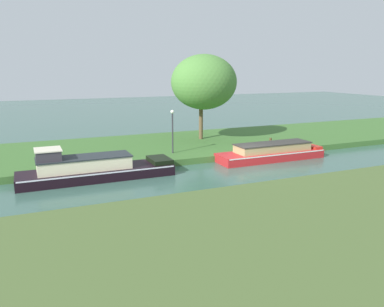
{
  "coord_description": "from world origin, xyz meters",
  "views": [
    {
      "loc": [
        -12.16,
        -19.31,
        5.84
      ],
      "look_at": [
        -3.19,
        1.2,
        0.9
      ],
      "focal_mm": 36.03,
      "sensor_mm": 36.0,
      "label": 1
    }
  ],
  "objects_px": {
    "willow_tree_left": "(204,82)",
    "lamp_post": "(172,126)",
    "black_narrowboat": "(93,169)",
    "mooring_post_near": "(270,143)",
    "red_barge": "(271,152)"
  },
  "relations": [
    {
      "from": "red_barge",
      "to": "mooring_post_near",
      "type": "bearing_deg",
      "value": 57.52
    },
    {
      "from": "red_barge",
      "to": "willow_tree_left",
      "type": "height_order",
      "value": "willow_tree_left"
    },
    {
      "from": "red_barge",
      "to": "black_narrowboat",
      "type": "xyz_separation_m",
      "value": [
        -11.53,
        0.0,
        0.11
      ]
    },
    {
      "from": "willow_tree_left",
      "to": "mooring_post_near",
      "type": "xyz_separation_m",
      "value": [
        2.95,
        -4.72,
        -4.09
      ]
    },
    {
      "from": "red_barge",
      "to": "lamp_post",
      "type": "xyz_separation_m",
      "value": [
        -5.89,
        2.73,
        1.72
      ]
    },
    {
      "from": "lamp_post",
      "to": "mooring_post_near",
      "type": "xyz_separation_m",
      "value": [
        6.89,
        -1.15,
        -1.45
      ]
    },
    {
      "from": "red_barge",
      "to": "lamp_post",
      "type": "distance_m",
      "value": 6.72
    },
    {
      "from": "black_narrowboat",
      "to": "lamp_post",
      "type": "relative_size",
      "value": 2.89
    },
    {
      "from": "willow_tree_left",
      "to": "lamp_post",
      "type": "xyz_separation_m",
      "value": [
        -3.94,
        -3.56,
        -2.64
      ]
    },
    {
      "from": "black_narrowboat",
      "to": "mooring_post_near",
      "type": "xyz_separation_m",
      "value": [
        12.53,
        1.57,
        0.17
      ]
    },
    {
      "from": "red_barge",
      "to": "willow_tree_left",
      "type": "distance_m",
      "value": 7.9
    },
    {
      "from": "red_barge",
      "to": "mooring_post_near",
      "type": "distance_m",
      "value": 1.89
    },
    {
      "from": "willow_tree_left",
      "to": "lamp_post",
      "type": "height_order",
      "value": "willow_tree_left"
    },
    {
      "from": "black_narrowboat",
      "to": "lamp_post",
      "type": "bearing_deg",
      "value": 25.8
    },
    {
      "from": "black_narrowboat",
      "to": "willow_tree_left",
      "type": "height_order",
      "value": "willow_tree_left"
    }
  ]
}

